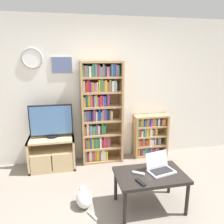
{
  "coord_description": "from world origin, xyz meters",
  "views": [
    {
      "loc": [
        -0.62,
        -1.88,
        1.91
      ],
      "look_at": [
        0.01,
        1.12,
        1.13
      ],
      "focal_mm": 35.0,
      "sensor_mm": 36.0,
      "label": 1
    }
  ],
  "objects": [
    {
      "name": "coffee_table",
      "position": [
        0.37,
        0.44,
        0.42
      ],
      "size": [
        0.87,
        0.56,
        0.48
      ],
      "color": "black",
      "rests_on": "ground_plane"
    },
    {
      "name": "cat",
      "position": [
        -0.47,
        0.63,
        0.11
      ],
      "size": [
        0.26,
        0.45,
        0.26
      ],
      "rotation": [
        0.0,
        0.0,
        0.1
      ],
      "color": "white",
      "rests_on": "ground_plane"
    },
    {
      "name": "bookshelf_short",
      "position": [
        0.92,
        1.91,
        0.41
      ],
      "size": [
        0.66,
        0.24,
        0.82
      ],
      "color": "tan",
      "rests_on": "ground_plane"
    },
    {
      "name": "television",
      "position": [
        -0.9,
        1.8,
        0.85
      ],
      "size": [
        0.72,
        0.18,
        0.57
      ],
      "color": "black",
      "rests_on": "tv_stand"
    },
    {
      "name": "remote_near_laptop",
      "position": [
        0.22,
        0.46,
        0.49
      ],
      "size": [
        0.16,
        0.13,
        0.02
      ],
      "rotation": [
        0.0,
        0.0,
        0.94
      ],
      "color": "#99999E",
      "rests_on": "coffee_table"
    },
    {
      "name": "laptop",
      "position": [
        0.51,
        0.48,
        0.54
      ],
      "size": [
        0.37,
        0.32,
        0.23
      ],
      "rotation": [
        0.0,
        0.0,
        0.23
      ],
      "color": "silver",
      "rests_on": "coffee_table"
    },
    {
      "name": "tv_stand",
      "position": [
        -0.92,
        1.77,
        0.28
      ],
      "size": [
        0.78,
        0.46,
        0.56
      ],
      "color": "tan",
      "rests_on": "ground_plane"
    },
    {
      "name": "bookshelf_tall",
      "position": [
        -0.05,
        1.89,
        0.96
      ],
      "size": [
        0.74,
        0.3,
        1.84
      ],
      "color": "tan",
      "rests_on": "ground_plane"
    },
    {
      "name": "remote_far_from_laptop",
      "position": [
        0.17,
        0.26,
        0.49
      ],
      "size": [
        0.09,
        0.17,
        0.02
      ],
      "rotation": [
        0.0,
        0.0,
        0.3
      ],
      "color": "black",
      "rests_on": "coffee_table"
    },
    {
      "name": "wall_back",
      "position": [
        -0.01,
        2.07,
        1.3
      ],
      "size": [
        6.6,
        0.09,
        2.6
      ],
      "color": "silver",
      "rests_on": "ground_plane"
    }
  ]
}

